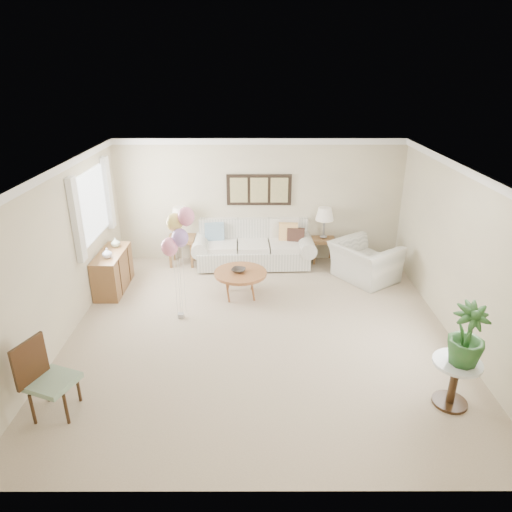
# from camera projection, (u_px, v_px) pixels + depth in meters

# --- Properties ---
(ground_plane) EXTENTS (6.00, 6.00, 0.00)m
(ground_plane) POSITION_uv_depth(u_px,v_px,m) (260.00, 331.00, 7.33)
(ground_plane) COLOR tan
(room_shell) EXTENTS (6.04, 6.04, 2.60)m
(room_shell) POSITION_uv_depth(u_px,v_px,m) (253.00, 233.00, 6.79)
(room_shell) COLOR beige
(room_shell) RESTS_ON ground
(wall_art_triptych) EXTENTS (1.35, 0.06, 0.65)m
(wall_art_triptych) POSITION_uv_depth(u_px,v_px,m) (259.00, 190.00, 9.46)
(wall_art_triptych) COLOR black
(wall_art_triptych) RESTS_ON ground
(sofa) EXTENTS (2.58, 1.04, 0.94)m
(sofa) POSITION_uv_depth(u_px,v_px,m) (254.00, 248.00, 9.66)
(sofa) COLOR silver
(sofa) RESTS_ON ground
(end_table_left) EXTENTS (0.56, 0.51, 0.61)m
(end_table_left) POSITION_uv_depth(u_px,v_px,m) (182.00, 241.00, 9.61)
(end_table_left) COLOR brown
(end_table_left) RESTS_ON ground
(end_table_right) EXTENTS (0.49, 0.44, 0.53)m
(end_table_right) POSITION_uv_depth(u_px,v_px,m) (323.00, 242.00, 9.78)
(end_table_right) COLOR brown
(end_table_right) RESTS_ON ground
(lamp_left) EXTENTS (0.37, 0.37, 0.66)m
(lamp_left) POSITION_uv_depth(u_px,v_px,m) (180.00, 214.00, 9.37)
(lamp_left) COLOR gray
(lamp_left) RESTS_ON end_table_left
(lamp_right) EXTENTS (0.38, 0.38, 0.67)m
(lamp_right) POSITION_uv_depth(u_px,v_px,m) (325.00, 215.00, 9.54)
(lamp_right) COLOR gray
(lamp_right) RESTS_ON end_table_right
(coffee_table) EXTENTS (0.96, 0.96, 0.48)m
(coffee_table) POSITION_uv_depth(u_px,v_px,m) (240.00, 274.00, 8.27)
(coffee_table) COLOR #925927
(coffee_table) RESTS_ON ground
(decor_bowl) EXTENTS (0.31, 0.31, 0.06)m
(decor_bowl) POSITION_uv_depth(u_px,v_px,m) (239.00, 270.00, 8.24)
(decor_bowl) COLOR #2C2621
(decor_bowl) RESTS_ON coffee_table
(armchair) EXTENTS (1.49, 1.53, 0.75)m
(armchair) POSITION_uv_depth(u_px,v_px,m) (364.00, 262.00, 8.96)
(armchair) COLOR silver
(armchair) RESTS_ON ground
(side_table) EXTENTS (0.59, 0.59, 0.63)m
(side_table) POSITION_uv_depth(u_px,v_px,m) (456.00, 372.00, 5.57)
(side_table) COLOR silver
(side_table) RESTS_ON ground
(potted_plant) EXTENTS (0.47, 0.47, 0.78)m
(potted_plant) POSITION_uv_depth(u_px,v_px,m) (467.00, 335.00, 5.33)
(potted_plant) COLOR #2D5027
(potted_plant) RESTS_ON side_table
(accent_chair) EXTENTS (0.64, 0.64, 1.01)m
(accent_chair) POSITION_uv_depth(u_px,v_px,m) (45.00, 376.00, 5.41)
(accent_chair) COLOR gray
(accent_chair) RESTS_ON ground
(credenza) EXTENTS (0.46, 1.20, 0.74)m
(credenza) POSITION_uv_depth(u_px,v_px,m) (113.00, 271.00, 8.57)
(credenza) COLOR brown
(credenza) RESTS_ON ground
(vase_white) EXTENTS (0.23, 0.23, 0.18)m
(vase_white) POSITION_uv_depth(u_px,v_px,m) (107.00, 253.00, 8.17)
(vase_white) COLOR silver
(vase_white) RESTS_ON credenza
(vase_sage) EXTENTS (0.18, 0.18, 0.18)m
(vase_sage) POSITION_uv_depth(u_px,v_px,m) (116.00, 242.00, 8.67)
(vase_sage) COLOR #A4B194
(vase_sage) RESTS_ON credenza
(balloon_cluster) EXTENTS (0.53, 0.46, 1.92)m
(balloon_cluster) POSITION_uv_depth(u_px,v_px,m) (178.00, 232.00, 7.14)
(balloon_cluster) COLOR gray
(balloon_cluster) RESTS_ON ground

